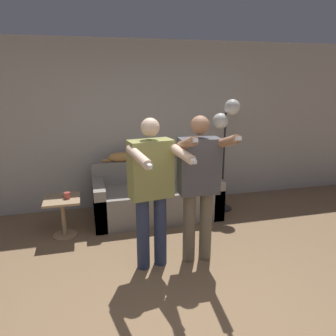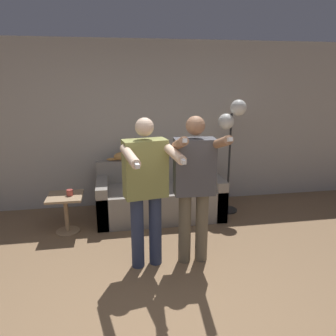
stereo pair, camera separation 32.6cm
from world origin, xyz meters
name	(u,v)px [view 1 (the left image)]	position (x,y,z in m)	size (l,w,h in m)	color
ground_plane	(175,322)	(0.00, 0.00, 0.00)	(16.00, 16.00, 0.00)	#846647
wall_back	(127,126)	(0.00, 2.86, 1.30)	(10.00, 0.05, 2.60)	#B7B2A8
couch	(156,198)	(0.33, 2.26, 0.28)	(1.85, 0.84, 0.81)	gray
person_left	(152,185)	(-0.01, 0.91, 0.96)	(0.59, 0.74, 1.65)	#2D3856
person_right	(199,180)	(0.52, 0.91, 0.96)	(0.52, 0.67, 1.66)	#6B604C
cat	(122,156)	(-0.12, 2.58, 0.88)	(0.52, 0.14, 0.18)	tan
floor_lamp	(226,124)	(1.42, 2.26, 1.37)	(0.42, 0.32, 1.73)	black
side_table	(63,209)	(-0.99, 1.91, 0.38)	(0.45, 0.45, 0.53)	#A38460
cup	(67,195)	(-0.92, 1.90, 0.57)	(0.08, 0.08, 0.08)	#B7473D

